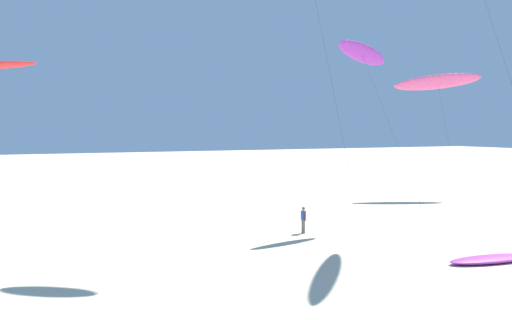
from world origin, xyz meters
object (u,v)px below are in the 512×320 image
(grounded_kite_0, at_px, (492,259))
(person_foreground_walker, at_px, (303,219))
(flying_kite_6, at_px, (438,82))
(flying_kite_7, at_px, (362,53))

(grounded_kite_0, xyz_separation_m, person_foreground_walker, (-4.28, 10.46, 0.74))
(grounded_kite_0, bearing_deg, flying_kite_6, 50.93)
(flying_kite_6, distance_m, grounded_kite_0, 29.58)
(flying_kite_7, xyz_separation_m, grounded_kite_0, (-0.46, -10.98, -11.22))
(person_foreground_walker, bearing_deg, flying_kite_6, 26.78)
(flying_kite_7, xyz_separation_m, person_foreground_walker, (-4.74, -0.52, -10.48))
(flying_kite_7, bearing_deg, person_foreground_walker, -173.78)
(flying_kite_7, relative_size, grounded_kite_0, 2.51)
(flying_kite_6, relative_size, flying_kite_7, 0.98)
(grounded_kite_0, distance_m, person_foreground_walker, 11.33)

